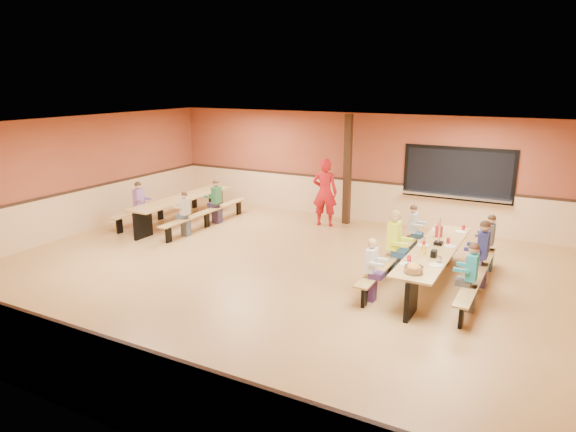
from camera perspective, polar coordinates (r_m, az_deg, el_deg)
The scene contains 23 objects.
ground at distance 10.56m, azimuth -1.58°, elevation -6.64°, with size 12.00×12.00×0.00m, color #A2723D.
room_envelope at distance 10.32m, azimuth -1.61°, elevation -3.08°, with size 12.04×10.04×3.02m.
kitchen_pass_through at distance 13.87m, azimuth 18.33°, elevation 4.24°, with size 2.78×0.28×1.38m.
structural_post at distance 14.08m, azimuth 6.63°, elevation 5.10°, with size 0.18×0.18×3.00m, color black.
cafeteria_table_main at distance 10.30m, azimuth 15.86°, elevation -4.68°, with size 1.91×3.70×0.74m.
cafeteria_table_second at distance 14.49m, azimuth -11.66°, elevation 1.23°, with size 1.91×3.70×0.74m.
seated_child_white_left at distance 9.34m, azimuth 9.20°, elevation -5.98°, with size 0.34×0.28×1.15m, color white, non-canonical shape.
seated_adult_yellow at distance 10.52m, azimuth 11.65°, elevation -3.10°, with size 0.44×0.36×1.36m, color #E2FF29, non-canonical shape.
seated_child_grey_left at distance 11.88m, azimuth 13.66°, elevation -1.62°, with size 0.35×0.29×1.17m, color #B8B8B8, non-canonical shape.
seated_child_teal_right at distance 9.37m, azimuth 19.69°, elevation -6.46°, with size 0.37×0.30×1.21m, color teal, non-canonical shape.
seated_child_navy_right at distance 10.51m, azimuth 20.78°, elevation -4.00°, with size 0.41×0.34×1.29m, color navy, non-canonical shape.
seated_child_char_right at distance 11.47m, azimuth 21.46°, elevation -2.81°, with size 0.36×0.29×1.18m, color #4C5156, non-canonical shape.
seated_child_purple_sec at distance 14.45m, azimuth -16.19°, elevation 1.24°, with size 0.37×0.31×1.22m, color #8A5C98, non-canonical shape.
seated_child_green_sec at distance 14.33m, azimuth -7.93°, elevation 1.58°, with size 0.37×0.30×1.21m, color #2A693D, non-canonical shape.
seated_child_tan_sec at distance 13.31m, azimuth -11.34°, elevation 0.20°, with size 0.33×0.27×1.13m, color #ACA28C, non-canonical shape.
standing_woman at distance 13.93m, azimuth 4.11°, elevation 2.64°, with size 0.68×0.44×1.85m, color red.
punch_pitcher at distance 11.05m, azimuth 16.42°, elevation -1.62°, with size 0.16×0.16×0.22m, color #B21724.
chip_bowl at distance 8.88m, azimuth 13.80°, elevation -5.72°, with size 0.32×0.32×0.15m, color orange, non-canonical shape.
napkin_dispenser at distance 9.75m, azimuth 15.90°, elevation -4.05°, with size 0.10×0.14×0.13m, color black.
condiment_mustard at distance 9.85m, azimuth 14.89°, elevation -3.67°, with size 0.06×0.06×0.17m, color yellow.
condiment_ketchup at distance 10.12m, azimuth 14.85°, elevation -3.17°, with size 0.06×0.06×0.17m, color #B2140F.
table_paddle at distance 10.48m, azimuth 16.41°, elevation -2.35°, with size 0.16×0.16×0.56m.
place_settings at distance 10.21m, azimuth 15.97°, elevation -3.25°, with size 0.65×3.30×0.11m, color beige, non-canonical shape.
Camera 1 is at (4.91, -8.51, 3.88)m, focal length 32.00 mm.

